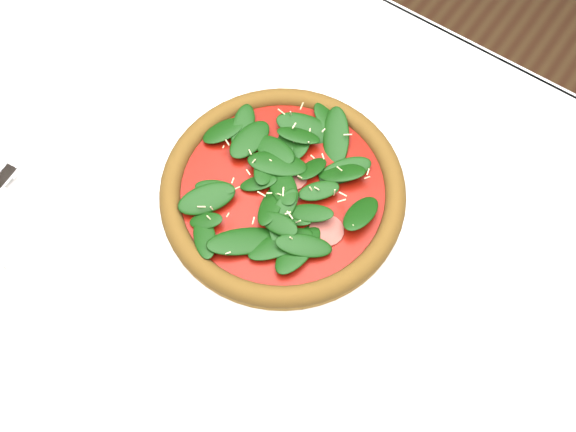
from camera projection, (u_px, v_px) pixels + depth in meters
The scene contains 4 objects.
ground at pixel (280, 358), 1.49m from camera, with size 6.00×6.00×0.00m, color brown.
dining_table at pixel (275, 247), 0.91m from camera, with size 1.21×0.81×0.75m.
plate at pixel (283, 197), 0.82m from camera, with size 0.36×0.36×0.02m.
pizza at pixel (283, 189), 0.81m from camera, with size 0.35×0.35×0.04m.
Camera 1 is at (0.23, -0.28, 1.49)m, focal length 40.00 mm.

